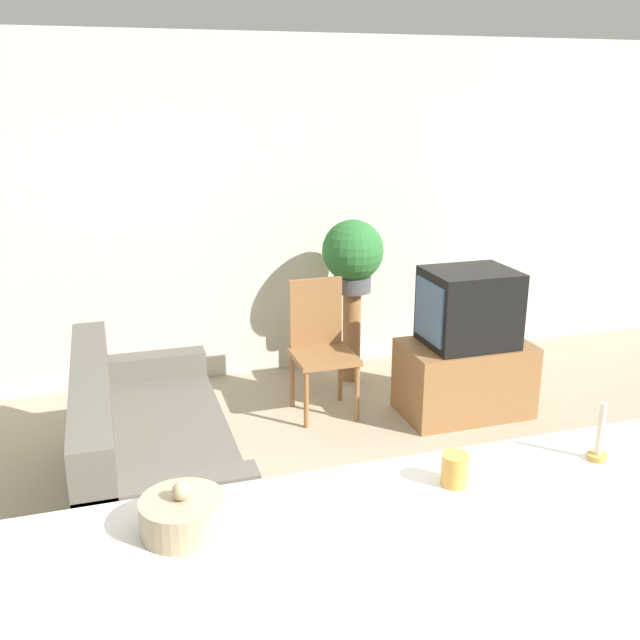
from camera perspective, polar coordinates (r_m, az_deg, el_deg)
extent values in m
cube|color=beige|center=(5.75, -6.90, 8.45)|extent=(9.00, 0.06, 2.70)
cube|color=#605B51|center=(4.28, -12.92, -11.33)|extent=(0.83, 1.84, 0.44)
cube|color=#605B51|center=(4.10, -17.76, -6.62)|extent=(0.20, 1.84, 0.39)
cube|color=#605B51|center=(3.53, -11.78, -16.67)|extent=(0.83, 0.16, 0.60)
cube|color=#605B51|center=(5.00, -13.82, -5.98)|extent=(0.83, 0.16, 0.60)
cube|color=olive|center=(5.34, 11.46, -4.59)|extent=(0.92, 0.56, 0.54)
cube|color=black|center=(5.16, 11.83, 0.99)|extent=(0.61, 0.51, 0.54)
cube|color=#4C6B93|center=(5.02, 8.74, 0.69)|extent=(0.02, 0.42, 0.42)
cube|color=olive|center=(5.15, 0.31, -2.94)|extent=(0.44, 0.44, 0.04)
cube|color=olive|center=(5.24, -0.35, 0.63)|extent=(0.40, 0.04, 0.51)
cylinder|color=olive|center=(5.02, -1.11, -6.39)|extent=(0.04, 0.04, 0.43)
cylinder|color=olive|center=(5.13, 2.99, -5.87)|extent=(0.04, 0.04, 0.43)
cylinder|color=olive|center=(5.36, -2.25, -4.80)|extent=(0.04, 0.04, 0.43)
cylinder|color=olive|center=(5.46, 1.61, -4.34)|extent=(0.04, 0.04, 0.43)
cylinder|color=olive|center=(5.80, 2.54, -1.28)|extent=(0.15, 0.15, 0.75)
cylinder|color=#4C4C51|center=(5.67, 2.60, 2.91)|extent=(0.30, 0.30, 0.12)
sphere|color=#2D7033|center=(5.61, 2.64, 5.57)|extent=(0.49, 0.49, 0.49)
cube|color=silver|center=(2.73, 9.82, -22.30)|extent=(2.93, 0.44, 1.05)
cylinder|color=tan|center=(2.18, -10.91, -15.09)|extent=(0.25, 0.25, 0.11)
sphere|color=tan|center=(2.14, -11.04, -13.28)|extent=(0.06, 0.06, 0.06)
cylinder|color=gold|center=(2.41, 10.74, -11.66)|extent=(0.09, 0.09, 0.11)
cylinder|color=#B7933D|center=(2.71, 21.28, -10.15)|extent=(0.07, 0.07, 0.02)
cylinder|color=beige|center=(2.67, 21.54, -8.12)|extent=(0.02, 0.02, 0.19)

